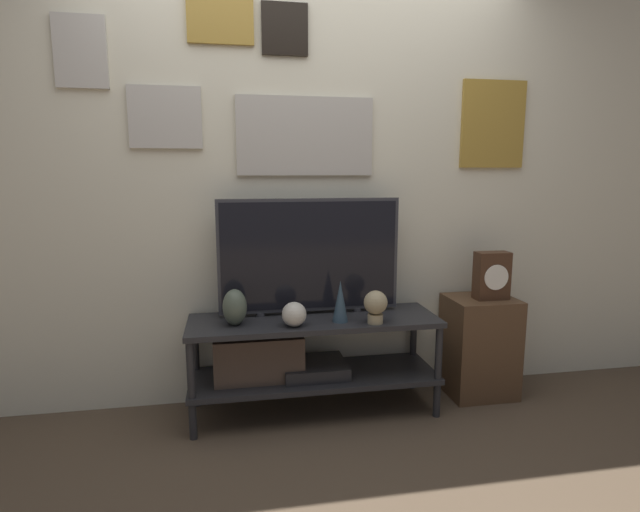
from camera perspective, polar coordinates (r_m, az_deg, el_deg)
name	(u,v)px	position (r m, az deg, el deg)	size (l,w,h in m)	color
ground_plane	(323,433)	(2.78, 0.31, -19.62)	(12.00, 12.00, 0.00)	#4C3D2D
wall_back	(306,172)	(2.95, -1.62, 9.61)	(6.40, 0.08, 2.70)	beige
media_console	(293,354)	(2.85, -3.07, -11.15)	(1.39, 0.44, 0.55)	#232326
television	(310,255)	(2.82, -1.20, 0.06)	(1.03, 0.05, 0.66)	#333338
vase_slim_bronze	(340,301)	(2.72, 2.33, -5.19)	(0.09, 0.09, 0.23)	#2D4251
vase_round_glass	(294,314)	(2.65, -2.97, -6.67)	(0.13, 0.13, 0.13)	beige
vase_urn_stoneware	(235,307)	(2.70, -9.72, -5.79)	(0.13, 0.14, 0.19)	#4C5647
decorative_bust	(376,305)	(2.70, 6.37, -5.56)	(0.13, 0.13, 0.18)	tan
side_table	(479,346)	(3.26, 17.74, -9.77)	(0.40, 0.34, 0.61)	#513823
mantel_clock	(492,276)	(3.14, 19.04, -2.13)	(0.20, 0.11, 0.28)	#422819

